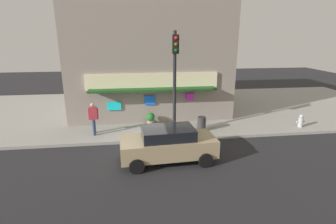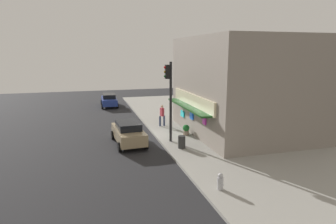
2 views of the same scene
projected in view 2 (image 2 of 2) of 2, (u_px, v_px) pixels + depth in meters
ground_plane at (155, 137)px, 22.29m from camera, size 59.59×59.59×0.00m
sidewalk at (227, 130)px, 23.91m from camera, size 39.73×12.28×0.16m
corner_building at (245, 86)px, 22.67m from camera, size 10.55×9.43×7.38m
traffic_light at (169, 92)px, 20.02m from camera, size 0.32×0.58×5.61m
fire_hydrant at (220, 182)px, 13.39m from camera, size 0.52×0.28×0.79m
trash_can at (182, 142)px, 19.19m from camera, size 0.49×0.49×0.83m
pedestrian at (162, 114)px, 24.92m from camera, size 0.58×0.55×1.82m
potted_plant_by_doorway at (186, 130)px, 22.25m from camera, size 0.52×0.52×0.81m
parked_car_tan at (128, 132)px, 20.54m from camera, size 4.35×2.20×1.60m
parked_car_blue at (109, 100)px, 34.93m from camera, size 4.44×2.01×1.51m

